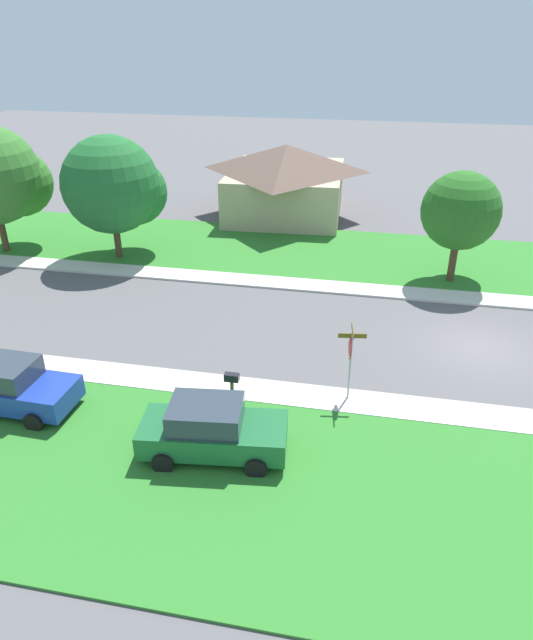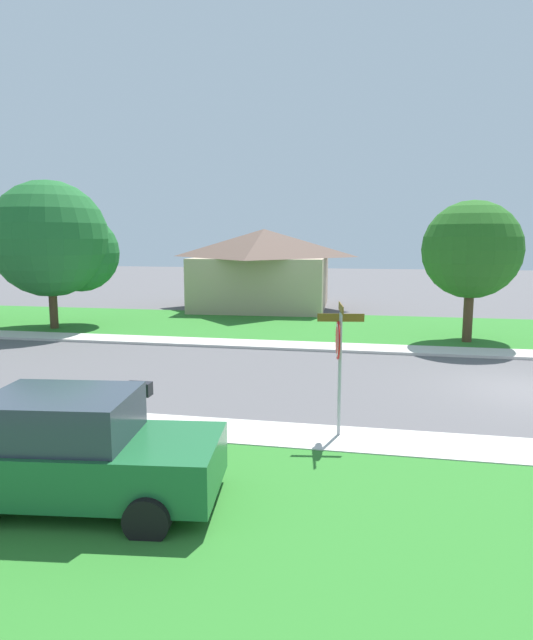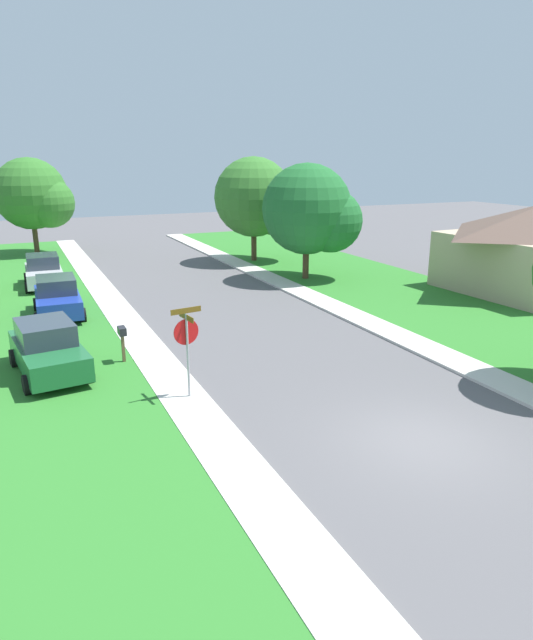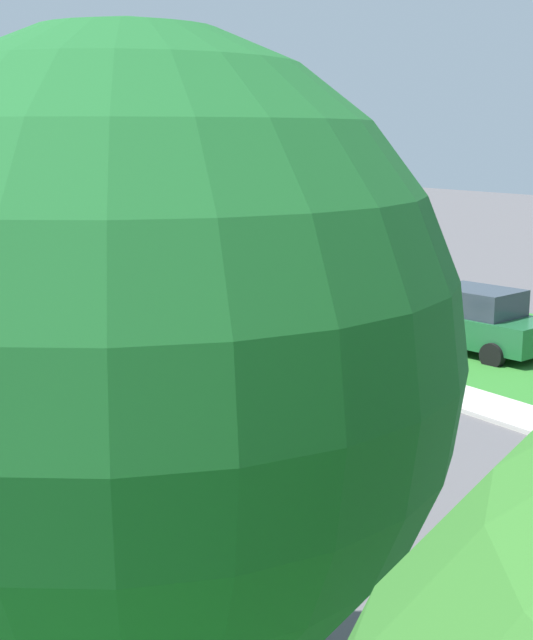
# 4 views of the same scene
# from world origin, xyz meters

# --- Properties ---
(ground_plane) EXTENTS (120.00, 120.00, 0.00)m
(ground_plane) POSITION_xyz_m (0.00, 0.00, 0.00)
(ground_plane) COLOR #565456
(sidewalk_east) EXTENTS (1.40, 56.00, 0.10)m
(sidewalk_east) POSITION_xyz_m (4.70, 12.00, 0.05)
(sidewalk_east) COLOR beige
(sidewalk_east) RESTS_ON ground
(lawn_east) EXTENTS (8.00, 56.00, 0.08)m
(lawn_east) POSITION_xyz_m (9.40, 12.00, 0.04)
(lawn_east) COLOR #2D7528
(lawn_east) RESTS_ON ground
(sidewalk_west) EXTENTS (1.40, 56.00, 0.10)m
(sidewalk_west) POSITION_xyz_m (-4.70, 12.00, 0.05)
(sidewalk_west) COLOR beige
(sidewalk_west) RESTS_ON ground
(lawn_west) EXTENTS (8.00, 56.00, 0.08)m
(lawn_west) POSITION_xyz_m (-9.40, 12.00, 0.04)
(lawn_west) COLOR #2D7528
(lawn_west) RESTS_ON ground
(stop_sign_far_corner) EXTENTS (0.91, 0.91, 2.77)m
(stop_sign_far_corner) POSITION_xyz_m (-4.54, 4.88, 1.89)
(stop_sign_far_corner) COLOR #9E9EA3
(stop_sign_far_corner) RESTS_ON ground
(car_silver_far_down_street) EXTENTS (2.10, 4.33, 1.76)m
(car_silver_far_down_street) POSITION_xyz_m (-7.38, 22.28, 0.87)
(car_silver_far_down_street) COLOR silver
(car_silver_far_down_street) RESTS_ON ground
(car_blue_across_road) EXTENTS (2.13, 4.35, 1.76)m
(car_blue_across_road) POSITION_xyz_m (-7.21, 15.78, 0.87)
(car_blue_across_road) COLOR #1E389E
(car_blue_across_road) RESTS_ON ground
(car_green_behind_trees) EXTENTS (2.42, 4.48, 1.76)m
(car_green_behind_trees) POSITION_xyz_m (-8.09, 8.61, 0.87)
(car_green_behind_trees) COLOR #1E6033
(car_green_behind_trees) RESTS_ON ground
(tree_sidewalk_far) EXTENTS (5.60, 5.21, 6.90)m
(tree_sidewalk_far) POSITION_xyz_m (6.40, 24.59, 4.12)
(tree_sidewalk_far) COLOR #4C3823
(tree_sidewalk_far) RESTS_ON ground
(tree_sidewalk_mid) EXTENTS (5.43, 5.05, 6.55)m
(tree_sidewalk_mid) POSITION_xyz_m (6.79, 17.97, 3.86)
(tree_sidewalk_mid) COLOR #4C3823
(tree_sidewalk_mid) RESTS_ON ground
(tree_corner_large) EXTENTS (5.38, 5.00, 6.85)m
(tree_corner_large) POSITION_xyz_m (-6.90, 33.64, 4.19)
(tree_corner_large) COLOR #4C3823
(tree_corner_large) RESTS_ON ground
(mailbox) EXTENTS (0.24, 0.48, 1.31)m
(mailbox) POSITION_xyz_m (-5.72, 8.61, 1.01)
(mailbox) COLOR brown
(mailbox) RESTS_ON ground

